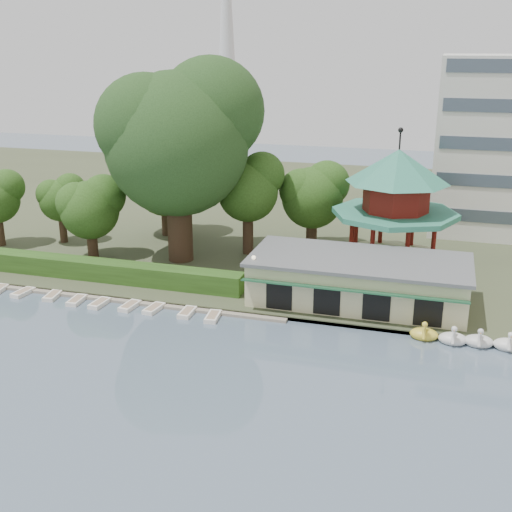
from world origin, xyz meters
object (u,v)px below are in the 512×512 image
at_px(pavilion, 396,197).
at_px(boathouse, 358,279).
at_px(big_tree, 179,134).
at_px(dock, 103,297).

bearing_deg(pavilion, boathouse, -101.28).
height_order(boathouse, pavilion, pavilion).
relative_size(boathouse, big_tree, 0.92).
bearing_deg(boathouse, pavilion, 78.72).
height_order(dock, big_tree, big_tree).
height_order(dock, boathouse, boathouse).
xyz_separation_m(boathouse, pavilion, (2.00, 10.03, 5.11)).
bearing_deg(big_tree, boathouse, -18.39).
xyz_separation_m(dock, boathouse, (22.00, 4.77, 2.25)).
distance_m(dock, pavilion, 29.14).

